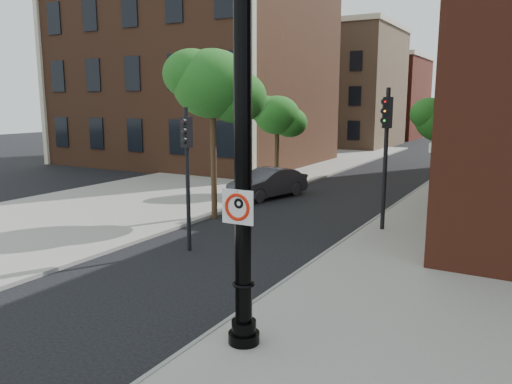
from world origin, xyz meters
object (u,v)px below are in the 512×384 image
Objects in this scene: lamppost at (243,179)px; traffic_signal_left at (187,156)px; no_parking_sign at (238,207)px; traffic_signal_right at (386,136)px; parked_car at (268,183)px.

lamppost is 6.73m from traffic_signal_left.
traffic_signal_right reaches higher than no_parking_sign.
traffic_signal_right reaches higher than traffic_signal_left.
traffic_signal_left is (-4.86, 4.83, 0.22)m from no_parking_sign.
traffic_signal_left is 7.17m from traffic_signal_right.
lamppost is 15.62m from parked_car.
lamppost reaches higher than traffic_signal_right.
parked_car is (-6.91, 13.94, -2.13)m from no_parking_sign.
lamppost is 0.52m from no_parking_sign.
traffic_signal_left is (2.06, -9.11, 2.34)m from parked_car.
lamppost is 1.64× the size of parked_car.
traffic_signal_right is at bearing 90.65° from lamppost.
lamppost reaches higher than no_parking_sign.
traffic_signal_right is (-0.11, 10.18, 0.66)m from no_parking_sign.
lamppost is at bearing -111.57° from traffic_signal_right.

